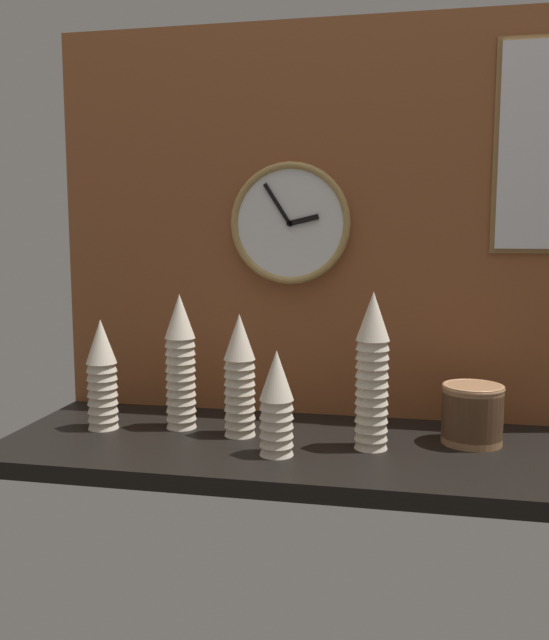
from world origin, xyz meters
TOP-DOWN VIEW (x-y plane):
  - ground_plane at (0.00, 0.00)cm, footprint 160.00×56.00cm
  - wall_tiled_back at (0.00, 26.50)cm, footprint 160.00×3.00cm
  - cup_stack_center_right at (8.94, -2.23)cm, footprint 7.77×7.77cm
  - cup_stack_left at (-39.96, 5.19)cm, footprint 7.77×7.77cm
  - cup_stack_far_left at (-59.41, 0.62)cm, footprint 7.77×7.77cm
  - cup_stack_center_left at (-23.50, 1.68)cm, footprint 7.77×7.77cm
  - cup_stack_center at (-11.73, -11.14)cm, footprint 7.77×7.77cm
  - bowl_stack_right at (32.28, 6.32)cm, footprint 14.51×14.51cm
  - wall_clock at (-14.90, 23.46)cm, footprint 32.58×2.70cm

SIDE VIEW (x-z plane):
  - ground_plane at x=0.00cm, z-range -4.00..0.00cm
  - bowl_stack_right at x=32.28cm, z-range 0.27..14.55cm
  - cup_stack_center at x=-11.73cm, z-range 0.00..24.02cm
  - cup_stack_far_left at x=-59.41cm, z-range 0.00..28.26cm
  - cup_stack_center_left at x=-23.50cm, z-range 0.00..30.38cm
  - cup_stack_left at x=-39.96cm, z-range 0.00..34.62cm
  - cup_stack_center_right at x=8.94cm, z-range 0.00..36.74cm
  - wall_clock at x=-14.90cm, z-range 36.02..68.60cm
  - wall_tiled_back at x=0.00cm, z-range 0.00..105.00cm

